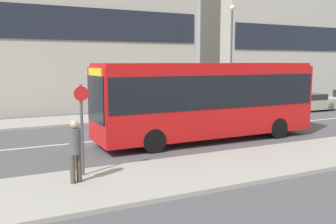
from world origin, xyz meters
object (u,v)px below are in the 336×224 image
object	(u,v)px
city_bus	(207,96)
bus_stop_sign	(82,123)
pedestrian_near_stop	(75,147)
parked_car_0	(309,103)
street_lamp	(231,48)

from	to	relation	value
city_bus	bus_stop_sign	xyz separation A→B (m)	(-6.47, -3.20, -0.27)
city_bus	pedestrian_near_stop	bearing A→B (deg)	-148.12
parked_car_0	street_lamp	distance (m)	7.14
parked_car_0	bus_stop_sign	distance (m)	20.65
city_bus	street_lamp	bearing A→B (deg)	50.75
city_bus	pedestrian_near_stop	distance (m)	7.87
city_bus	parked_car_0	size ratio (longest dim) A/B	2.56
pedestrian_near_stop	street_lamp	distance (m)	17.86
city_bus	parked_car_0	distance (m)	13.48
pedestrian_near_stop	street_lamp	xyz separation A→B (m)	(13.46, 11.24, 3.38)
parked_car_0	pedestrian_near_stop	world-z (taller)	pedestrian_near_stop
parked_car_0	city_bus	bearing A→B (deg)	-156.07
city_bus	street_lamp	distance (m)	10.27
pedestrian_near_stop	city_bus	bearing A→B (deg)	11.71
parked_car_0	bus_stop_sign	bearing A→B (deg)	-155.23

